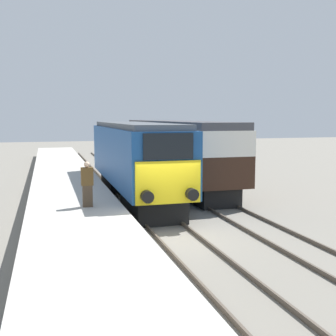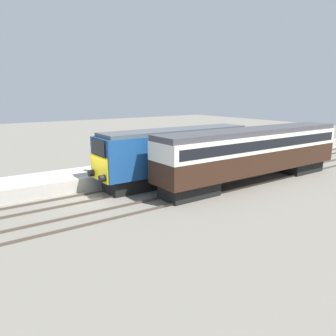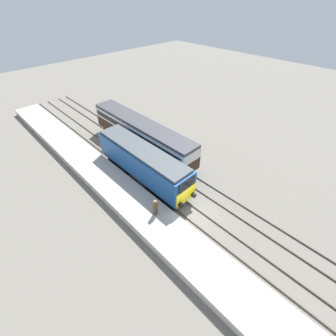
{
  "view_description": "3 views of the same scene",
  "coord_description": "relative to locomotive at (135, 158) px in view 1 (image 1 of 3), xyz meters",
  "views": [
    {
      "loc": [
        -4.27,
        -13.88,
        4.19
      ],
      "look_at": [
        0.0,
        0.79,
        2.33
      ],
      "focal_mm": 45.0,
      "sensor_mm": 36.0,
      "label": 1
    },
    {
      "loc": [
        18.67,
        -7.25,
        6.32
      ],
      "look_at": [
        1.7,
        4.79,
        1.6
      ],
      "focal_mm": 35.0,
      "sensor_mm": 36.0,
      "label": 2
    },
    {
      "loc": [
        -10.85,
        -8.16,
        16.24
      ],
      "look_at": [
        1.7,
        4.79,
        1.6
      ],
      "focal_mm": 24.0,
      "sensor_mm": 36.0,
      "label": 3
    }
  ],
  "objects": [
    {
      "name": "platform_left",
      "position": [
        -3.3,
        1.24,
        -1.7
      ],
      "size": [
        3.5,
        50.0,
        0.88
      ],
      "color": "#B7B2A8",
      "rests_on": "ground_plane"
    },
    {
      "name": "locomotive",
      "position": [
        0.0,
        0.0,
        0.0
      ],
      "size": [
        2.7,
        12.45,
        3.89
      ],
      "color": "black",
      "rests_on": "ground_plane"
    },
    {
      "name": "person_on_platform",
      "position": [
        -2.85,
        -5.1,
        -0.43
      ],
      "size": [
        0.44,
        0.26,
        1.69
      ],
      "color": "#473828",
      "rests_on": "platform_left"
    },
    {
      "name": "rails_near_track",
      "position": [
        0.0,
        -1.76,
        -2.07
      ],
      "size": [
        1.51,
        60.0,
        0.14
      ],
      "color": "#4C4238",
      "rests_on": "ground_plane"
    },
    {
      "name": "ground_plane",
      "position": [
        0.0,
        -6.76,
        -2.14
      ],
      "size": [
        120.0,
        120.0,
        0.0
      ],
      "primitive_type": "plane",
      "color": "slate"
    },
    {
      "name": "rails_far_track",
      "position": [
        3.4,
        -1.76,
        -2.07
      ],
      "size": [
        1.5,
        60.0,
        0.14
      ],
      "color": "#4C4238",
      "rests_on": "ground_plane"
    },
    {
      "name": "passenger_carriage",
      "position": [
        3.4,
        4.39,
        0.23
      ],
      "size": [
        2.75,
        16.22,
        3.94
      ],
      "color": "black",
      "rests_on": "ground_plane"
    }
  ]
}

